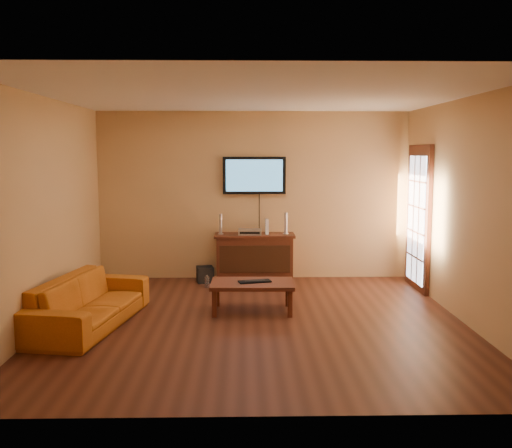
{
  "coord_description": "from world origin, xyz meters",
  "views": [
    {
      "loc": [
        -0.15,
        -6.71,
        2.04
      ],
      "look_at": [
        0.01,
        0.8,
        1.1
      ],
      "focal_mm": 40.0,
      "sensor_mm": 36.0,
      "label": 1
    }
  ],
  "objects_px": {
    "keyboard": "(255,281)",
    "coffee_table": "(252,286)",
    "media_console": "(255,257)",
    "speaker_left": "(221,225)",
    "television": "(254,175)",
    "game_console": "(267,226)",
    "speaker_right": "(286,224)",
    "av_receiver": "(250,232)",
    "sofa": "(89,293)",
    "bottle": "(207,282)",
    "subwoofer": "(205,274)"
  },
  "relations": [
    {
      "from": "media_console",
      "to": "speaker_left",
      "type": "bearing_deg",
      "value": -179.82
    },
    {
      "from": "coffee_table",
      "to": "game_console",
      "type": "height_order",
      "value": "game_console"
    },
    {
      "from": "coffee_table",
      "to": "speaker_right",
      "type": "bearing_deg",
      "value": 72.62
    },
    {
      "from": "media_console",
      "to": "av_receiver",
      "type": "xyz_separation_m",
      "value": [
        -0.07,
        -0.03,
        0.42
      ]
    },
    {
      "from": "sofa",
      "to": "keyboard",
      "type": "distance_m",
      "value": 2.05
    },
    {
      "from": "media_console",
      "to": "television",
      "type": "xyz_separation_m",
      "value": [
        0.0,
        0.2,
        1.3
      ]
    },
    {
      "from": "television",
      "to": "coffee_table",
      "type": "height_order",
      "value": "television"
    },
    {
      "from": "television",
      "to": "keyboard",
      "type": "height_order",
      "value": "television"
    },
    {
      "from": "television",
      "to": "subwoofer",
      "type": "height_order",
      "value": "television"
    },
    {
      "from": "subwoofer",
      "to": "game_console",
      "type": "bearing_deg",
      "value": -5.76
    },
    {
      "from": "coffee_table",
      "to": "speaker_left",
      "type": "height_order",
      "value": "speaker_left"
    },
    {
      "from": "speaker_left",
      "to": "av_receiver",
      "type": "relative_size",
      "value": 0.89
    },
    {
      "from": "media_console",
      "to": "sofa",
      "type": "bearing_deg",
      "value": -130.35
    },
    {
      "from": "television",
      "to": "game_console",
      "type": "bearing_deg",
      "value": -40.17
    },
    {
      "from": "game_console",
      "to": "bottle",
      "type": "xyz_separation_m",
      "value": [
        -0.93,
        -0.49,
        -0.78
      ]
    },
    {
      "from": "speaker_left",
      "to": "bottle",
      "type": "distance_m",
      "value": 0.95
    },
    {
      "from": "av_receiver",
      "to": "bottle",
      "type": "relative_size",
      "value": 1.85
    },
    {
      "from": "speaker_right",
      "to": "media_console",
      "type": "bearing_deg",
      "value": -179.25
    },
    {
      "from": "speaker_right",
      "to": "game_console",
      "type": "height_order",
      "value": "speaker_right"
    },
    {
      "from": "av_receiver",
      "to": "bottle",
      "type": "distance_m",
      "value": 1.06
    },
    {
      "from": "keyboard",
      "to": "coffee_table",
      "type": "bearing_deg",
      "value": 167.25
    },
    {
      "from": "television",
      "to": "game_console",
      "type": "height_order",
      "value": "television"
    },
    {
      "from": "sofa",
      "to": "speaker_right",
      "type": "distance_m",
      "value": 3.48
    },
    {
      "from": "speaker_right",
      "to": "keyboard",
      "type": "bearing_deg",
      "value": -106.41
    },
    {
      "from": "media_console",
      "to": "game_console",
      "type": "distance_m",
      "value": 0.53
    },
    {
      "from": "speaker_left",
      "to": "av_receiver",
      "type": "distance_m",
      "value": 0.48
    },
    {
      "from": "av_receiver",
      "to": "keyboard",
      "type": "distance_m",
      "value": 1.81
    },
    {
      "from": "bottle",
      "to": "keyboard",
      "type": "relative_size",
      "value": 0.45
    },
    {
      "from": "av_receiver",
      "to": "bottle",
      "type": "height_order",
      "value": "av_receiver"
    },
    {
      "from": "television",
      "to": "speaker_right",
      "type": "xyz_separation_m",
      "value": [
        0.5,
        -0.2,
        -0.77
      ]
    },
    {
      "from": "av_receiver",
      "to": "subwoofer",
      "type": "height_order",
      "value": "av_receiver"
    },
    {
      "from": "subwoofer",
      "to": "speaker_left",
      "type": "bearing_deg",
      "value": 5.53
    },
    {
      "from": "television",
      "to": "speaker_left",
      "type": "distance_m",
      "value": 0.96
    },
    {
      "from": "speaker_right",
      "to": "av_receiver",
      "type": "height_order",
      "value": "speaker_right"
    },
    {
      "from": "television",
      "to": "sofa",
      "type": "height_order",
      "value": "television"
    },
    {
      "from": "sofa",
      "to": "keyboard",
      "type": "relative_size",
      "value": 4.57
    },
    {
      "from": "av_receiver",
      "to": "television",
      "type": "bearing_deg",
      "value": 74.2
    },
    {
      "from": "speaker_right",
      "to": "game_console",
      "type": "relative_size",
      "value": 1.45
    },
    {
      "from": "coffee_table",
      "to": "speaker_right",
      "type": "relative_size",
      "value": 3.15
    },
    {
      "from": "television",
      "to": "coffee_table",
      "type": "xyz_separation_m",
      "value": [
        -0.06,
        -1.99,
        -1.34
      ]
    },
    {
      "from": "sofa",
      "to": "coffee_table",
      "type": "bearing_deg",
      "value": -63.69
    },
    {
      "from": "television",
      "to": "sofa",
      "type": "bearing_deg",
      "value": -128.04
    },
    {
      "from": "speaker_left",
      "to": "av_receiver",
      "type": "bearing_deg",
      "value": -3.07
    },
    {
      "from": "speaker_left",
      "to": "bottle",
      "type": "bearing_deg",
      "value": -113.44
    },
    {
      "from": "av_receiver",
      "to": "speaker_left",
      "type": "bearing_deg",
      "value": 178.88
    },
    {
      "from": "av_receiver",
      "to": "speaker_right",
      "type": "bearing_deg",
      "value": 5.27
    },
    {
      "from": "media_console",
      "to": "keyboard",
      "type": "bearing_deg",
      "value": -90.98
    },
    {
      "from": "coffee_table",
      "to": "keyboard",
      "type": "relative_size",
      "value": 2.45
    },
    {
      "from": "keyboard",
      "to": "bottle",
      "type": "bearing_deg",
      "value": 117.66
    },
    {
      "from": "bottle",
      "to": "subwoofer",
      "type": "bearing_deg",
      "value": 98.2
    }
  ]
}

